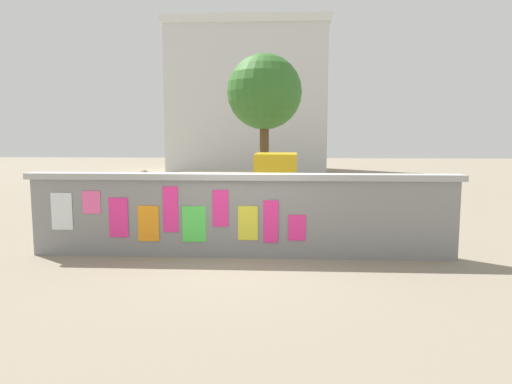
{
  "coord_description": "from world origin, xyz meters",
  "views": [
    {
      "loc": [
        0.82,
        -9.26,
        2.44
      ],
      "look_at": [
        0.15,
        2.57,
        0.98
      ],
      "focal_mm": 33.57,
      "sensor_mm": 36.0,
      "label": 1
    }
  ],
  "objects_px": {
    "auto_rickshaw_truck": "(243,185)",
    "tree_roadside": "(264,93)",
    "motorcycle": "(389,217)",
    "bicycle_near": "(308,225)",
    "person_walking": "(145,198)"
  },
  "relations": [
    {
      "from": "person_walking",
      "to": "tree_roadside",
      "type": "bearing_deg",
      "value": 73.52
    },
    {
      "from": "person_walking",
      "to": "bicycle_near",
      "type": "bearing_deg",
      "value": 3.22
    },
    {
      "from": "motorcycle",
      "to": "tree_roadside",
      "type": "distance_m",
      "value": 8.76
    },
    {
      "from": "auto_rickshaw_truck",
      "to": "bicycle_near",
      "type": "distance_m",
      "value": 3.74
    },
    {
      "from": "motorcycle",
      "to": "bicycle_near",
      "type": "height_order",
      "value": "bicycle_near"
    },
    {
      "from": "auto_rickshaw_truck",
      "to": "motorcycle",
      "type": "height_order",
      "value": "auto_rickshaw_truck"
    },
    {
      "from": "motorcycle",
      "to": "person_walking",
      "type": "distance_m",
      "value": 5.71
    },
    {
      "from": "auto_rickshaw_truck",
      "to": "tree_roadside",
      "type": "distance_m",
      "value": 5.56
    },
    {
      "from": "bicycle_near",
      "to": "person_walking",
      "type": "relative_size",
      "value": 1.05
    },
    {
      "from": "bicycle_near",
      "to": "tree_roadside",
      "type": "height_order",
      "value": "tree_roadside"
    },
    {
      "from": "person_walking",
      "to": "tree_roadside",
      "type": "distance_m",
      "value": 8.94
    },
    {
      "from": "person_walking",
      "to": "tree_roadside",
      "type": "height_order",
      "value": "tree_roadside"
    },
    {
      "from": "auto_rickshaw_truck",
      "to": "tree_roadside",
      "type": "relative_size",
      "value": 0.67
    },
    {
      "from": "auto_rickshaw_truck",
      "to": "person_walking",
      "type": "distance_m",
      "value": 3.97
    },
    {
      "from": "person_walking",
      "to": "motorcycle",
      "type": "bearing_deg",
      "value": 7.48
    }
  ]
}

